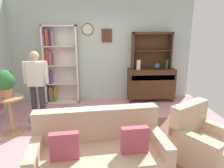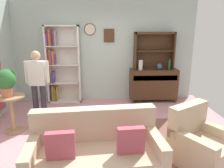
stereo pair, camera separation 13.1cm
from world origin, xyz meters
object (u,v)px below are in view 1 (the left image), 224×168
potted_plant_large (4,82)px  coffee_table (103,122)px  bookshelf (58,65)px  sideboard_hutch (152,45)px  vase_tall (139,65)px  armchair_floral (201,143)px  sideboard (151,83)px  person_reading (36,82)px  vase_round (157,66)px  book_stack (97,117)px  couch_floral (99,155)px  potted_plant_small (34,121)px  bottle_wine (167,64)px  plant_stand (11,111)px

potted_plant_large → coffee_table: (1.81, -0.41, -0.70)m
bookshelf → sideboard_hutch: bookshelf is taller
vase_tall → armchair_floral: vase_tall is taller
armchair_floral → potted_plant_large: potted_plant_large is taller
sideboard → person_reading: (-2.83, -1.17, 0.40)m
vase_round → book_stack: bearing=-129.3°
vase_tall → vase_round: vase_tall is taller
couch_floral → book_stack: 0.96m
sideboard_hutch → potted_plant_large: sideboard_hutch is taller
sideboard_hutch → couch_floral: size_ratio=0.59×
armchair_floral → potted_plant_large: 3.58m
bookshelf → couch_floral: bookshelf is taller
potted_plant_small → book_stack: size_ratio=1.38×
armchair_floral → coffee_table: (-1.50, 0.74, 0.06)m
armchair_floral → coffee_table: size_ratio=1.32×
bookshelf → potted_plant_large: size_ratio=3.97×
coffee_table → book_stack: bearing=-178.0°
bottle_wine → book_stack: size_ratio=1.30×
potted_plant_small → plant_stand: bearing=-156.2°
potted_plant_large → vase_tall: bearing=29.8°
book_stack → person_reading: bearing=142.8°
bookshelf → couch_floral: 3.42m
sideboard_hutch → bottle_wine: (0.39, -0.20, -0.50)m
vase_round → potted_plant_large: potted_plant_large is taller
vase_tall → book_stack: 2.43m
armchair_floral → couch_floral: bearing=-172.4°
sideboard → potted_plant_large: size_ratio=2.46×
armchair_floral → potted_plant_large: (-3.30, 1.15, 0.76)m
couch_floral → coffee_table: (0.09, 0.95, 0.04)m
vase_tall → person_reading: person_reading is taller
vase_round → person_reading: bearing=-159.7°
vase_round → potted_plant_large: size_ratio=0.32×
bookshelf → sideboard: bearing=-1.9°
bookshelf → potted_plant_small: 1.88m
bottle_wine → potted_plant_large: (-3.65, -1.63, -0.00)m
vase_tall → vase_round: 0.52m
potted_plant_large → potted_plant_small: bearing=22.8°
plant_stand → potted_plant_large: (-0.04, -0.01, 0.60)m
plant_stand → person_reading: size_ratio=0.48×
sideboard → person_reading: 3.09m
sideboard → potted_plant_small: bearing=-151.5°
bookshelf → vase_round: 2.71m
bookshelf → book_stack: bearing=-65.5°
sideboard → book_stack: size_ratio=6.18×
sideboard → vase_tall: bearing=-168.4°
sideboard → coffee_table: bearing=-124.2°
vase_round → person_reading: (-2.96, -1.10, -0.10)m
couch_floral → potted_plant_large: potted_plant_large is taller
coffee_table → sideboard_hutch: bearing=57.1°
potted_plant_small → coffee_table: (1.40, -0.58, 0.18)m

